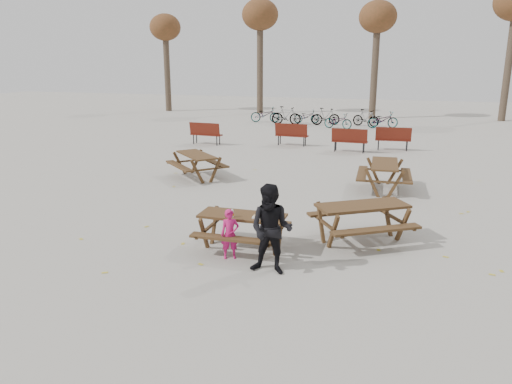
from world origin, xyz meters
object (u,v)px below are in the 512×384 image
(picnic_table_far, at_px, (384,177))
(picnic_table_north, at_px, (197,166))
(soda_bottle, at_px, (232,214))
(picnic_table_east, at_px, (362,223))
(child, at_px, (230,234))
(main_picnic_table, at_px, (242,223))
(food_tray, at_px, (257,218))
(adult, at_px, (271,230))

(picnic_table_far, bearing_deg, picnic_table_north, 88.72)
(soda_bottle, xyz_separation_m, picnic_table_far, (2.77, 6.05, -0.42))
(soda_bottle, distance_m, picnic_table_east, 2.91)
(child, height_order, picnic_table_east, child)
(picnic_table_east, distance_m, picnic_table_north, 7.38)
(main_picnic_table, xyz_separation_m, food_tray, (0.36, -0.17, 0.21))
(picnic_table_north, bearing_deg, soda_bottle, -16.53)
(soda_bottle, bearing_deg, picnic_table_north, 119.32)
(soda_bottle, bearing_deg, food_tray, 6.33)
(food_tray, relative_size, picnic_table_far, 0.09)
(child, height_order, picnic_table_north, child)
(picnic_table_far, bearing_deg, picnic_table_east, 174.28)
(child, xyz_separation_m, picnic_table_east, (2.46, 1.72, -0.09))
(food_tray, height_order, soda_bottle, soda_bottle)
(food_tray, height_order, picnic_table_east, picnic_table_east)
(soda_bottle, relative_size, picnic_table_east, 0.09)
(child, distance_m, picnic_table_east, 3.00)
(adult, height_order, picnic_table_north, adult)
(adult, distance_m, picnic_table_far, 7.03)
(food_tray, distance_m, picnic_table_east, 2.45)
(adult, relative_size, picnic_table_far, 0.87)
(soda_bottle, bearing_deg, picnic_table_far, 65.40)
(food_tray, distance_m, picnic_table_far, 6.42)
(food_tray, bearing_deg, picnic_table_far, 69.31)
(child, bearing_deg, adult, -49.15)
(picnic_table_east, relative_size, picnic_table_north, 1.04)
(food_tray, bearing_deg, child, -141.85)
(main_picnic_table, xyz_separation_m, picnic_table_north, (-3.47, 5.70, -0.18))
(soda_bottle, xyz_separation_m, picnic_table_east, (2.51, 1.41, -0.42))
(food_tray, xyz_separation_m, picnic_table_far, (2.26, 6.00, -0.37))
(picnic_table_north, relative_size, picnic_table_far, 0.96)
(adult, bearing_deg, picnic_table_far, 77.30)
(soda_bottle, relative_size, picnic_table_far, 0.09)
(adult, bearing_deg, soda_bottle, 145.67)
(main_picnic_table, xyz_separation_m, picnic_table_far, (2.63, 5.83, -0.16))
(main_picnic_table, bearing_deg, picnic_table_far, 65.73)
(main_picnic_table, bearing_deg, adult, -47.67)
(child, xyz_separation_m, adult, (0.97, -0.44, 0.35))
(child, relative_size, adult, 0.60)
(child, xyz_separation_m, picnic_table_far, (2.72, 6.36, -0.09))
(child, distance_m, picnic_table_north, 7.09)
(main_picnic_table, distance_m, adult, 1.34)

